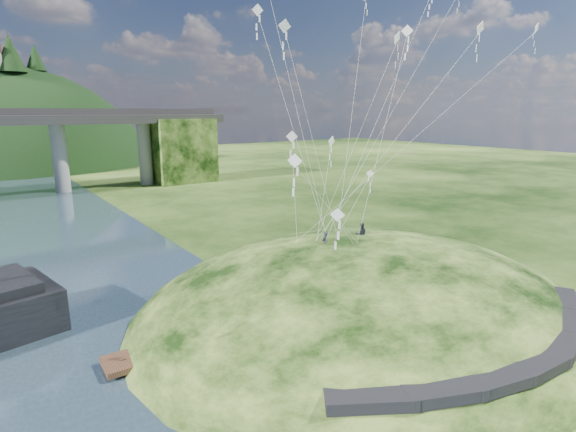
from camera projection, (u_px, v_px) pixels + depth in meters
ground at (292, 352)px, 27.82m from camera, size 320.00×320.00×0.00m
grass_hill at (361, 327)px, 34.28m from camera, size 36.00×32.00×13.00m
footpath at (513, 352)px, 23.86m from camera, size 22.29×5.84×0.83m
wooden_dock at (218, 334)px, 29.14m from camera, size 14.21×2.64×1.01m
kite_flyers at (353, 225)px, 35.47m from camera, size 4.96×1.11×1.91m
kite_swarm at (364, 72)px, 29.67m from camera, size 19.18×13.88×18.10m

